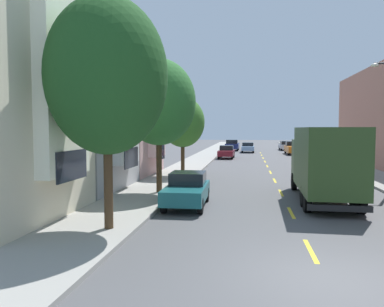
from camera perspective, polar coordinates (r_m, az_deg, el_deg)
name	(u,v)px	position (r m, az deg, el deg)	size (l,w,h in m)	color
ground_plane	(266,163)	(39.36, 10.86, -1.43)	(160.00, 160.00, 0.00)	#4C4C4F
sidewalk_left	(193,163)	(37.69, 0.15, -1.48)	(3.20, 120.00, 0.14)	#99968E
sidewalk_right	(345,165)	(38.37, 21.66, -1.65)	(3.20, 120.00, 0.14)	#99968E
lane_centerline_dashes	(269,169)	(33.89, 11.28, -2.25)	(0.14, 47.20, 0.01)	yellow
townhouse_second_dove_grey	(18,97)	(24.23, -24.31, 7.60)	(12.93, 7.01, 10.94)	#A8A8AD
townhouse_third_rose	(80,110)	(30.36, -16.28, 6.16)	(12.15, 7.01, 10.12)	#CC9E9E
street_tree_nearest	(107,76)	(13.16, -12.49, 11.12)	(4.00, 4.00, 7.67)	#47331E
street_tree_second	(159,102)	(20.20, -4.95, 7.56)	(3.85, 3.85, 6.96)	#47331E
street_tree_third	(183,122)	(27.43, -1.39, 4.65)	(3.12, 3.12, 5.59)	#47331E
delivery_box_truck	(324,160)	(19.31, 18.98, -0.94)	(2.59, 8.08, 3.54)	#2D471E
parked_hatchback_teal	(187,190)	(17.30, -0.76, -5.36)	(1.80, 4.03, 1.50)	#195B60
parked_pickup_orange	(294,148)	(53.73, 14.80, 0.76)	(2.10, 5.34, 1.73)	orange
parked_wagon_champagne	(311,156)	(39.31, 17.20, -0.36)	(1.90, 4.73, 1.50)	tan
parked_wagon_silver	(286,145)	(63.79, 13.69, 1.20)	(1.90, 4.73, 1.50)	#B2B5BA
parked_hatchback_burgundy	(226,152)	(45.08, 5.12, 0.23)	(1.83, 4.04, 1.50)	maroon
parked_suv_charcoal	(338,164)	(28.92, 20.74, -1.48)	(1.99, 4.81, 1.93)	#333338
parked_pickup_navy	(232,145)	(61.40, 5.99, 1.21)	(2.10, 5.34, 1.73)	navy
moving_sky_sedan	(248,147)	(56.96, 8.26, 0.92)	(1.80, 4.50, 1.43)	#7A9EC6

